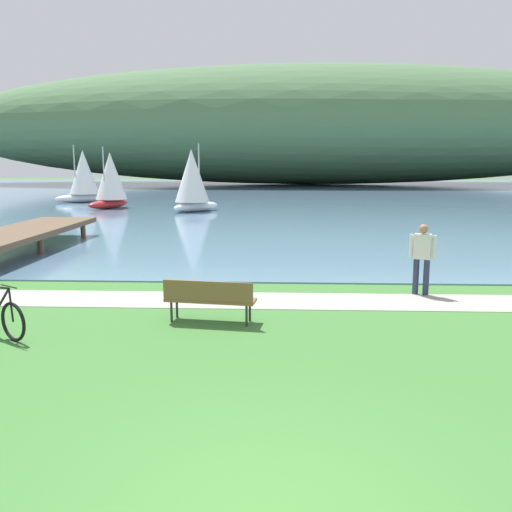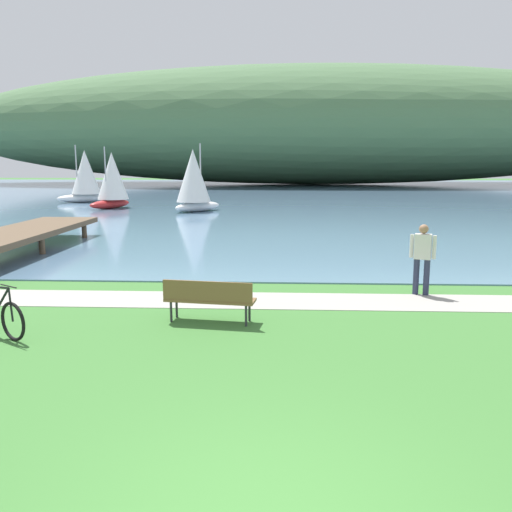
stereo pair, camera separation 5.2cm
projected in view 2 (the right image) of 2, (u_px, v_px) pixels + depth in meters
bay_water at (280, 194)px, 53.44m from camera, size 180.00×80.00×0.04m
distant_hillside at (313, 126)px, 74.16m from camera, size 104.12×28.00×16.03m
shoreline_path at (274, 301)px, 12.34m from camera, size 60.00×1.50×0.01m
park_bench_near_camera at (209, 297)px, 10.58m from camera, size 1.85×0.73×0.88m
person_at_shoreline at (422, 255)px, 12.73m from camera, size 0.57×0.35×1.71m
sailboat_nearest_to_shore at (85, 176)px, 41.43m from camera, size 3.79×2.98×4.38m
sailboat_mid_bay at (194, 180)px, 33.52m from camera, size 3.26×3.51×4.26m
sailboat_toward_hillside at (112, 180)px, 36.11m from camera, size 2.80×3.55×4.10m
pier_dock at (14, 235)px, 18.33m from camera, size 2.40×10.00×0.80m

